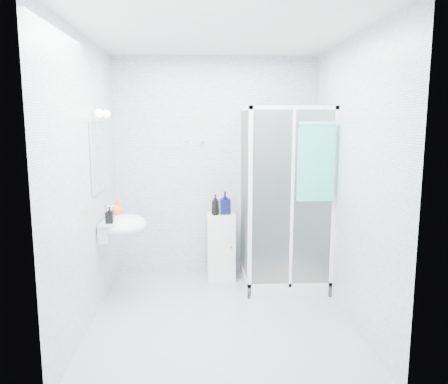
{
  "coord_description": "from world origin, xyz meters",
  "views": [
    {
      "loc": [
        -0.18,
        -3.93,
        1.83
      ],
      "look_at": [
        0.05,
        0.35,
        1.15
      ],
      "focal_mm": 35.0,
      "sensor_mm": 36.0,
      "label": 1
    }
  ],
  "objects": [
    {
      "name": "wall_basin",
      "position": [
        -0.99,
        0.45,
        0.8
      ],
      "size": [
        0.46,
        0.56,
        0.35
      ],
      "color": "white",
      "rests_on": "ground"
    },
    {
      "name": "mirror",
      "position": [
        -1.19,
        0.45,
        1.5
      ],
      "size": [
        0.02,
        0.6,
        0.7
      ],
      "primitive_type": "cube",
      "color": "white",
      "rests_on": "room"
    },
    {
      "name": "wall_hooks",
      "position": [
        -0.25,
        1.26,
        1.62
      ],
      "size": [
        0.23,
        0.06,
        0.03
      ],
      "color": "silver",
      "rests_on": "room"
    },
    {
      "name": "shampoo_bottle_a",
      "position": [
        -0.02,
        1.02,
        0.9
      ],
      "size": [
        0.1,
        0.1,
        0.24
      ],
      "primitive_type": "imported",
      "rotation": [
        0.0,
        0.0,
        0.06
      ],
      "color": "black",
      "rests_on": "storage_cabinet"
    },
    {
      "name": "soap_dispenser_orange",
      "position": [
        -1.06,
        0.61,
        0.94
      ],
      "size": [
        0.17,
        0.17,
        0.16
      ],
      "primitive_type": "imported",
      "rotation": [
        0.0,
        0.0,
        -0.43
      ],
      "color": "#FC5A1D",
      "rests_on": "wall_basin"
    },
    {
      "name": "vanity_lights",
      "position": [
        -1.14,
        0.45,
        1.92
      ],
      "size": [
        0.1,
        0.4,
        0.08
      ],
      "color": "silver",
      "rests_on": "room"
    },
    {
      "name": "shower_enclosure",
      "position": [
        0.67,
        0.77,
        0.45
      ],
      "size": [
        0.9,
        0.95,
        2.0
      ],
      "color": "white",
      "rests_on": "ground"
    },
    {
      "name": "storage_cabinet",
      "position": [
        0.05,
        1.05,
        0.39
      ],
      "size": [
        0.32,
        0.35,
        0.78
      ],
      "rotation": [
        0.0,
        0.0,
        -0.01
      ],
      "color": "white",
      "rests_on": "ground"
    },
    {
      "name": "room",
      "position": [
        0.0,
        0.0,
        1.3
      ],
      "size": [
        2.4,
        2.6,
        2.6
      ],
      "color": "silver",
      "rests_on": "ground"
    },
    {
      "name": "soap_dispenser_black",
      "position": [
        -1.07,
        0.28,
        0.94
      ],
      "size": [
        0.07,
        0.07,
        0.16
      ],
      "primitive_type": "imported",
      "rotation": [
        0.0,
        0.0,
        -0.0
      ],
      "color": "black",
      "rests_on": "wall_basin"
    },
    {
      "name": "hand_towel",
      "position": [
        0.97,
        0.36,
        1.46
      ],
      "size": [
        0.37,
        0.05,
        0.79
      ],
      "color": "#34C5A2",
      "rests_on": "shower_enclosure"
    },
    {
      "name": "shampoo_bottle_b",
      "position": [
        0.1,
        1.07,
        0.91
      ],
      "size": [
        0.13,
        0.13,
        0.26
      ],
      "primitive_type": "imported",
      "rotation": [
        0.0,
        0.0,
        0.09
      ],
      "color": "#0A0C3D",
      "rests_on": "storage_cabinet"
    }
  ]
}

